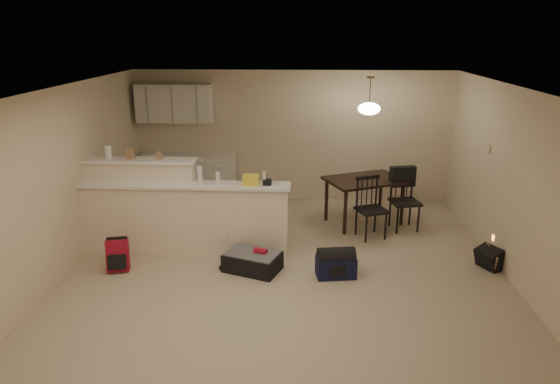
# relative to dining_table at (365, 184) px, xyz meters

# --- Properties ---
(room) EXTENTS (7.00, 7.02, 2.50)m
(room) POSITION_rel_dining_table_xyz_m (-1.27, -2.29, 0.55)
(room) COLOR #BBAB90
(room) RESTS_ON ground
(breakfast_bar) EXTENTS (3.08, 0.58, 1.39)m
(breakfast_bar) POSITION_rel_dining_table_xyz_m (-3.03, -1.31, -0.09)
(breakfast_bar) COLOR #F2DFC3
(breakfast_bar) RESTS_ON ground
(upper_cabinets) EXTENTS (1.40, 0.34, 0.70)m
(upper_cabinets) POSITION_rel_dining_table_xyz_m (-3.47, 1.03, 1.20)
(upper_cabinets) COLOR white
(upper_cabinets) RESTS_ON room
(kitchen_counter) EXTENTS (1.80, 0.60, 0.90)m
(kitchen_counter) POSITION_rel_dining_table_xyz_m (-3.27, 0.90, -0.25)
(kitchen_counter) COLOR white
(kitchen_counter) RESTS_ON ground
(thermostat) EXTENTS (0.02, 0.12, 0.12)m
(thermostat) POSITION_rel_dining_table_xyz_m (1.72, -0.74, 0.80)
(thermostat) COLOR beige
(thermostat) RESTS_ON room
(jar) EXTENTS (0.10, 0.10, 0.20)m
(jar) POSITION_rel_dining_table_xyz_m (-3.92, -1.17, 0.79)
(jar) COLOR silver
(jar) RESTS_ON breakfast_bar
(cereal_box) EXTENTS (0.10, 0.07, 0.16)m
(cereal_box) POSITION_rel_dining_table_xyz_m (-3.60, -1.17, 0.77)
(cereal_box) COLOR #92704B
(cereal_box) RESTS_ON breakfast_bar
(small_box) EXTENTS (0.08, 0.06, 0.12)m
(small_box) POSITION_rel_dining_table_xyz_m (-3.16, -1.17, 0.75)
(small_box) COLOR #92704B
(small_box) RESTS_ON breakfast_bar
(bottle_a) EXTENTS (0.07, 0.07, 0.26)m
(bottle_a) POSITION_rel_dining_table_xyz_m (-2.53, -1.39, 0.52)
(bottle_a) COLOR silver
(bottle_a) RESTS_ON breakfast_bar
(bottle_b) EXTENTS (0.06, 0.06, 0.18)m
(bottle_b) POSITION_rel_dining_table_xyz_m (-2.27, -1.39, 0.48)
(bottle_b) COLOR silver
(bottle_b) RESTS_ON breakfast_bar
(bag_lump) EXTENTS (0.22, 0.18, 0.14)m
(bag_lump) POSITION_rel_dining_table_xyz_m (-1.79, -1.39, 0.46)
(bag_lump) COLOR #92704B
(bag_lump) RESTS_ON breakfast_bar
(pouch) EXTENTS (0.12, 0.10, 0.08)m
(pouch) POSITION_rel_dining_table_xyz_m (-1.56, -1.39, 0.43)
(pouch) COLOR #92704B
(pouch) RESTS_ON breakfast_bar
(extra_item_x) EXTENTS (0.05, 0.05, 0.19)m
(extra_item_x) POSITION_rel_dining_table_xyz_m (-1.60, -1.39, 0.49)
(extra_item_x) COLOR silver
(extra_item_x) RESTS_ON breakfast_bar
(dining_table) EXTENTS (1.50, 1.30, 0.79)m
(dining_table) POSITION_rel_dining_table_xyz_m (0.00, 0.00, 0.00)
(dining_table) COLOR black
(dining_table) RESTS_ON ground
(pendant_lamp) EXTENTS (0.36, 0.36, 0.62)m
(pendant_lamp) POSITION_rel_dining_table_xyz_m (-0.00, 0.00, 1.29)
(pendant_lamp) COLOR brown
(pendant_lamp) RESTS_ON room
(dining_chair_near) EXTENTS (0.56, 0.55, 0.99)m
(dining_chair_near) POSITION_rel_dining_table_xyz_m (0.05, -0.64, -0.20)
(dining_chair_near) COLOR black
(dining_chair_near) RESTS_ON ground
(dining_chair_far) EXTENTS (0.53, 0.51, 1.02)m
(dining_chair_far) POSITION_rel_dining_table_xyz_m (0.64, -0.28, -0.19)
(dining_chair_far) COLOR black
(dining_chair_far) RESTS_ON ground
(suitcase) EXTENTS (0.86, 0.71, 0.25)m
(suitcase) POSITION_rel_dining_table_xyz_m (-1.73, -1.91, -0.57)
(suitcase) COLOR black
(suitcase) RESTS_ON ground
(red_backpack) EXTENTS (0.33, 0.25, 0.44)m
(red_backpack) POSITION_rel_dining_table_xyz_m (-3.60, -1.99, -0.48)
(red_backpack) COLOR #A31229
(red_backpack) RESTS_ON ground
(navy_duffel) EXTENTS (0.56, 0.36, 0.29)m
(navy_duffel) POSITION_rel_dining_table_xyz_m (-0.59, -2.03, -0.55)
(navy_duffel) COLOR #111535
(navy_duffel) RESTS_ON ground
(black_daypack) EXTENTS (0.37, 0.41, 0.30)m
(black_daypack) POSITION_rel_dining_table_xyz_m (1.58, -1.68, -0.55)
(black_daypack) COLOR black
(black_daypack) RESTS_ON ground
(cardboard_sheet) EXTENTS (0.05, 0.39, 0.30)m
(cardboard_sheet) POSITION_rel_dining_table_xyz_m (1.58, -1.68, -0.55)
(cardboard_sheet) COLOR #92704B
(cardboard_sheet) RESTS_ON ground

